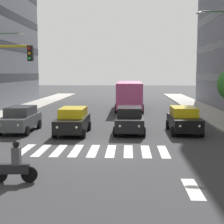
# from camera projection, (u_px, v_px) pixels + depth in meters

# --- Properties ---
(ground_plane) EXTENTS (180.00, 180.00, 0.00)m
(ground_plane) POSITION_uv_depth(u_px,v_px,m) (93.00, 151.00, 17.31)
(ground_plane) COLOR #38383A
(crosswalk_markings) EXTENTS (7.65, 2.80, 0.01)m
(crosswalk_markings) POSITION_uv_depth(u_px,v_px,m) (93.00, 151.00, 17.31)
(crosswalk_markings) COLOR silver
(crosswalk_markings) RESTS_ON ground_plane
(lane_arrow_0) EXTENTS (0.50, 2.20, 0.01)m
(lane_arrow_0) POSITION_uv_depth(u_px,v_px,m) (193.00, 189.00, 11.65)
(lane_arrow_0) COLOR silver
(lane_arrow_0) RESTS_ON ground_plane
(car_0) EXTENTS (2.02, 4.44, 1.72)m
(car_0) POSITION_uv_depth(u_px,v_px,m) (184.00, 120.00, 22.47)
(car_0) COLOR black
(car_0) RESTS_ON ground_plane
(car_1) EXTENTS (2.02, 4.44, 1.72)m
(car_1) POSITION_uv_depth(u_px,v_px,m) (129.00, 120.00, 22.45)
(car_1) COLOR black
(car_1) RESTS_ON ground_plane
(car_2) EXTENTS (2.02, 4.44, 1.72)m
(car_2) POSITION_uv_depth(u_px,v_px,m) (73.00, 121.00, 22.02)
(car_2) COLOR black
(car_2) RESTS_ON ground_plane
(car_3) EXTENTS (2.02, 4.44, 1.72)m
(car_3) POSITION_uv_depth(u_px,v_px,m) (20.00, 119.00, 22.78)
(car_3) COLOR #474C51
(car_3) RESTS_ON ground_plane
(bus_behind_traffic) EXTENTS (2.78, 10.50, 3.00)m
(bus_behind_traffic) POSITION_uv_depth(u_px,v_px,m) (129.00, 93.00, 36.04)
(bus_behind_traffic) COLOR #DB5193
(bus_behind_traffic) RESTS_ON ground_plane
(motorcycle_with_rider) EXTENTS (1.70, 0.38, 1.57)m
(motorcycle_with_rider) POSITION_uv_depth(u_px,v_px,m) (15.00, 165.00, 12.25)
(motorcycle_with_rider) COLOR black
(motorcycle_with_rider) RESTS_ON ground_plane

